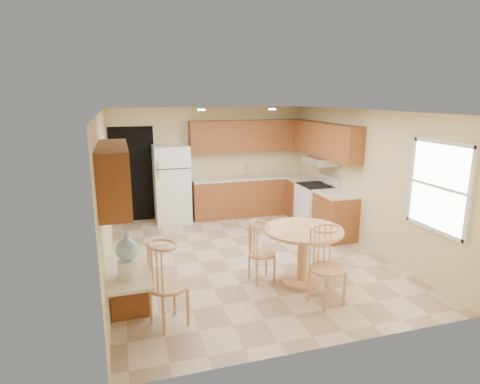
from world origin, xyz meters
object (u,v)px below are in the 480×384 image
object	(u,v)px
dining_table	(303,248)
chair_desk	(169,279)
chair_table_a	(264,248)
chair_table_b	(332,262)
refrigerator	(172,184)
stove	(315,205)
water_crock	(127,257)

from	to	relation	value
dining_table	chair_desk	xyz separation A→B (m)	(-2.03, -0.64, 0.07)
chair_table_a	chair_table_b	distance (m)	1.10
refrigerator	stove	size ratio (longest dim) A/B	1.56
dining_table	water_crock	world-z (taller)	water_crock
stove	water_crock	bearing A→B (deg)	-141.61
chair_table_b	chair_table_a	bearing A→B (deg)	-68.96
chair_table_a	chair_desk	distance (m)	1.69
stove	chair_desk	size ratio (longest dim) A/B	1.05
chair_table_b	chair_desk	xyz separation A→B (m)	(-2.08, 0.11, -0.00)
chair_table_a	refrigerator	bearing A→B (deg)	-169.84
refrigerator	water_crock	distance (m)	4.46
refrigerator	chair_desk	distance (m)	4.30
chair_table_b	chair_desk	bearing A→B (deg)	-15.36
stove	chair_table_b	size ratio (longest dim) A/B	1.04
dining_table	refrigerator	bearing A→B (deg)	111.60
chair_table_a	chair_desk	bearing A→B (deg)	-65.79
refrigerator	chair_table_a	distance (m)	3.58
chair_desk	chair_table_a	bearing A→B (deg)	96.68
chair_desk	chair_table_b	bearing A→B (deg)	65.21
refrigerator	stove	xyz separation A→B (m)	(2.88, -1.22, -0.38)
chair_table_b	stove	bearing A→B (deg)	-126.14
water_crock	chair_desk	bearing A→B (deg)	9.44
stove	dining_table	bearing A→B (deg)	-121.03
chair_desk	water_crock	size ratio (longest dim) A/B	2.02
stove	dining_table	distance (m)	2.80
stove	water_crock	world-z (taller)	water_crock
chair_table_b	water_crock	distance (m)	2.56
stove	dining_table	size ratio (longest dim) A/B	0.95
chair_table_a	water_crock	size ratio (longest dim) A/B	1.77
chair_desk	water_crock	bearing A→B (deg)	-102.26
stove	water_crock	size ratio (longest dim) A/B	2.12
refrigerator	chair_table_b	distance (m)	4.62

